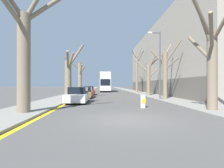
{
  "coord_description": "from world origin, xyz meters",
  "views": [
    {
      "loc": [
        -1.16,
        -8.3,
        1.68
      ],
      "look_at": [
        0.73,
        29.13,
        1.82
      ],
      "focal_mm": 28.0,
      "sensor_mm": 36.0,
      "label": 1
    }
  ],
  "objects_px": {
    "street_tree_right_1": "(166,72)",
    "street_tree_right_3": "(137,71)",
    "street_tree_left_2": "(80,76)",
    "parked_car_1": "(85,93)",
    "lamp_post": "(159,62)",
    "parked_car_0": "(78,95)",
    "street_tree_left_1": "(69,75)",
    "street_tree_left_0": "(24,50)",
    "parked_car_2": "(89,91)",
    "traffic_bollard": "(143,101)",
    "street_tree_right_2": "(149,77)",
    "street_tree_right_0": "(211,59)",
    "double_decker_bus": "(105,81)"
  },
  "relations": [
    {
      "from": "street_tree_left_0",
      "to": "street_tree_right_3",
      "type": "bearing_deg",
      "value": 65.52
    },
    {
      "from": "street_tree_right_3",
      "to": "street_tree_left_1",
      "type": "bearing_deg",
      "value": -132.25
    },
    {
      "from": "street_tree_left_2",
      "to": "street_tree_right_0",
      "type": "xyz_separation_m",
      "value": [
        11.24,
        -24.13,
        -0.06
      ]
    },
    {
      "from": "street_tree_left_2",
      "to": "parked_car_0",
      "type": "distance_m",
      "value": 18.24
    },
    {
      "from": "parked_car_0",
      "to": "street_tree_right_3",
      "type": "bearing_deg",
      "value": 63.45
    },
    {
      "from": "street_tree_left_1",
      "to": "street_tree_left_2",
      "type": "height_order",
      "value": "street_tree_left_2"
    },
    {
      "from": "street_tree_right_0",
      "to": "street_tree_right_1",
      "type": "height_order",
      "value": "street_tree_right_0"
    },
    {
      "from": "street_tree_right_1",
      "to": "traffic_bollard",
      "type": "height_order",
      "value": "street_tree_right_1"
    },
    {
      "from": "street_tree_left_2",
      "to": "lamp_post",
      "type": "distance_m",
      "value": 18.99
    },
    {
      "from": "lamp_post",
      "to": "traffic_bollard",
      "type": "relative_size",
      "value": 8.21
    },
    {
      "from": "parked_car_1",
      "to": "parked_car_2",
      "type": "relative_size",
      "value": 0.97
    },
    {
      "from": "street_tree_left_2",
      "to": "parked_car_1",
      "type": "height_order",
      "value": "street_tree_left_2"
    },
    {
      "from": "street_tree_left_1",
      "to": "street_tree_left_0",
      "type": "bearing_deg",
      "value": -90.28
    },
    {
      "from": "street_tree_left_1",
      "to": "street_tree_right_1",
      "type": "height_order",
      "value": "street_tree_left_1"
    },
    {
      "from": "street_tree_right_3",
      "to": "traffic_bollard",
      "type": "bearing_deg",
      "value": -99.9
    },
    {
      "from": "street_tree_left_0",
      "to": "street_tree_right_0",
      "type": "height_order",
      "value": "street_tree_left_0"
    },
    {
      "from": "street_tree_right_0",
      "to": "street_tree_right_2",
      "type": "height_order",
      "value": "street_tree_right_0"
    },
    {
      "from": "street_tree_right_1",
      "to": "street_tree_right_3",
      "type": "distance_m",
      "value": 15.63
    },
    {
      "from": "double_decker_bus",
      "to": "street_tree_right_2",
      "type": "bearing_deg",
      "value": -68.52
    },
    {
      "from": "street_tree_left_2",
      "to": "parked_car_1",
      "type": "xyz_separation_m",
      "value": [
        2.28,
        -11.83,
        -2.65
      ]
    },
    {
      "from": "street_tree_left_0",
      "to": "parked_car_0",
      "type": "distance_m",
      "value": 7.39
    },
    {
      "from": "street_tree_right_3",
      "to": "street_tree_left_2",
      "type": "bearing_deg",
      "value": -177.79
    },
    {
      "from": "parked_car_1",
      "to": "parked_car_2",
      "type": "bearing_deg",
      "value": 90.0
    },
    {
      "from": "street_tree_left_2",
      "to": "lamp_post",
      "type": "height_order",
      "value": "lamp_post"
    },
    {
      "from": "street_tree_right_3",
      "to": "traffic_bollard",
      "type": "xyz_separation_m",
      "value": [
        -3.9,
        -22.34,
        -3.9
      ]
    },
    {
      "from": "street_tree_right_0",
      "to": "street_tree_right_2",
      "type": "xyz_separation_m",
      "value": [
        0.38,
        15.86,
        -0.38
      ]
    },
    {
      "from": "street_tree_right_1",
      "to": "street_tree_right_2",
      "type": "height_order",
      "value": "street_tree_right_2"
    },
    {
      "from": "street_tree_left_1",
      "to": "lamp_post",
      "type": "bearing_deg",
      "value": -19.4
    },
    {
      "from": "double_decker_bus",
      "to": "street_tree_left_0",
      "type": "bearing_deg",
      "value": -98.64
    },
    {
      "from": "street_tree_right_0",
      "to": "street_tree_right_3",
      "type": "xyz_separation_m",
      "value": [
        0.2,
        24.57,
        1.11
      ]
    },
    {
      "from": "street_tree_left_1",
      "to": "traffic_bollard",
      "type": "distance_m",
      "value": 12.62
    },
    {
      "from": "street_tree_right_0",
      "to": "street_tree_right_1",
      "type": "distance_m",
      "value": 9.0
    },
    {
      "from": "street_tree_right_0",
      "to": "parked_car_2",
      "type": "distance_m",
      "value": 21.09
    },
    {
      "from": "street_tree_left_0",
      "to": "traffic_bollard",
      "type": "bearing_deg",
      "value": 18.27
    },
    {
      "from": "street_tree_left_0",
      "to": "parked_car_0",
      "type": "relative_size",
      "value": 1.81
    },
    {
      "from": "street_tree_left_0",
      "to": "traffic_bollard",
      "type": "relative_size",
      "value": 9.07
    },
    {
      "from": "parked_car_0",
      "to": "parked_car_2",
      "type": "height_order",
      "value": "parked_car_0"
    },
    {
      "from": "street_tree_right_2",
      "to": "parked_car_0",
      "type": "distance_m",
      "value": 13.59
    },
    {
      "from": "street_tree_left_2",
      "to": "street_tree_right_3",
      "type": "relative_size",
      "value": 0.78
    },
    {
      "from": "parked_car_2",
      "to": "lamp_post",
      "type": "relative_size",
      "value": 0.61
    },
    {
      "from": "double_decker_bus",
      "to": "street_tree_right_0",
      "type": "bearing_deg",
      "value": -79.29
    },
    {
      "from": "street_tree_left_2",
      "to": "street_tree_left_0",
      "type": "bearing_deg",
      "value": -89.62
    },
    {
      "from": "street_tree_left_0",
      "to": "street_tree_right_3",
      "type": "xyz_separation_m",
      "value": [
        11.28,
        24.78,
        0.7
      ]
    },
    {
      "from": "street_tree_right_0",
      "to": "street_tree_right_1",
      "type": "bearing_deg",
      "value": 87.24
    },
    {
      "from": "street_tree_right_1",
      "to": "parked_car_1",
      "type": "height_order",
      "value": "street_tree_right_1"
    },
    {
      "from": "double_decker_bus",
      "to": "lamp_post",
      "type": "distance_m",
      "value": 24.59
    },
    {
      "from": "parked_car_0",
      "to": "parked_car_1",
      "type": "bearing_deg",
      "value": 90.0
    },
    {
      "from": "parked_car_2",
      "to": "traffic_bollard",
      "type": "bearing_deg",
      "value": -72.49
    },
    {
      "from": "parked_car_1",
      "to": "street_tree_left_2",
      "type": "bearing_deg",
      "value": 100.89
    },
    {
      "from": "street_tree_left_1",
      "to": "street_tree_right_1",
      "type": "bearing_deg",
      "value": -15.73
    }
  ]
}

